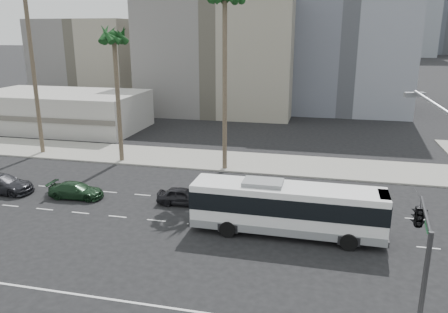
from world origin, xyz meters
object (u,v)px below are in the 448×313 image
(car_c, at_px, (2,183))
(palm_mid, at_px, (114,39))
(city_bus, at_px, (287,207))
(traffic_signal, at_px, (419,224))
(car_b, at_px, (76,190))
(car_a, at_px, (183,196))

(car_c, bearing_deg, palm_mid, -27.96)
(city_bus, xyz_separation_m, traffic_signal, (5.99, -9.50, 3.68))
(car_c, bearing_deg, car_b, -87.64)
(car_a, bearing_deg, car_c, 89.48)
(car_a, bearing_deg, traffic_signal, -135.79)
(traffic_signal, bearing_deg, car_c, 163.71)
(car_a, xyz_separation_m, palm_mid, (-9.82, 9.72, 11.55))
(palm_mid, bearing_deg, car_b, -84.31)
(car_a, bearing_deg, car_b, 90.32)
(city_bus, relative_size, car_c, 2.36)
(city_bus, distance_m, palm_mid, 24.64)
(city_bus, bearing_deg, car_a, 158.49)
(car_b, xyz_separation_m, traffic_signal, (23.09, -12.23, 4.93))
(car_a, xyz_separation_m, car_c, (-15.49, -0.90, 0.10))
(car_a, height_order, traffic_signal, traffic_signal)
(car_b, height_order, car_c, car_c)
(city_bus, xyz_separation_m, car_b, (-17.10, 2.73, -1.25))
(palm_mid, bearing_deg, car_a, -44.72)
(traffic_signal, bearing_deg, palm_mid, 142.47)
(car_c, relative_size, palm_mid, 0.39)
(car_c, xyz_separation_m, palm_mid, (5.67, 10.62, 11.45))
(car_a, bearing_deg, palm_mid, 41.45)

